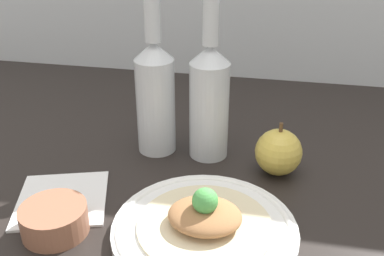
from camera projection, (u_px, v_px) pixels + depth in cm
name	position (u px, v px, depth cm)	size (l,w,h in cm)	color
ground_plane	(224.00, 211.00, 68.25)	(180.00, 110.00, 4.00)	black
plate	(205.00, 230.00, 59.78)	(24.84, 24.84, 1.96)	white
plated_food	(205.00, 217.00, 58.82)	(18.05, 18.05, 5.89)	beige
cider_bottle_left	(155.00, 92.00, 76.08)	(6.69, 6.69, 29.95)	silver
cider_bottle_right	(209.00, 96.00, 74.46)	(6.69, 6.69, 29.95)	silver
apple	(278.00, 152.00, 72.49)	(7.61, 7.61, 9.07)	gold
napkin	(62.00, 198.00, 67.11)	(16.45, 16.81, 0.80)	white
dipping_bowl	(54.00, 220.00, 60.22)	(9.01, 9.01, 3.95)	#996047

